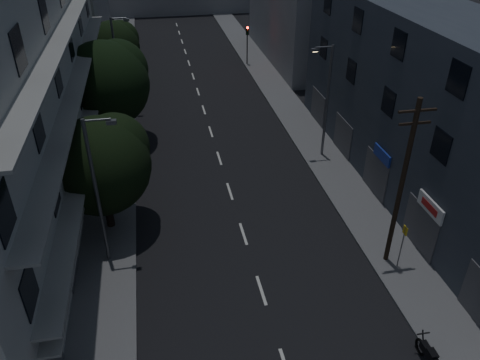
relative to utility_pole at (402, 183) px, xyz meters
name	(u,v)px	position (x,y,z in m)	size (l,w,h in m)	color
ground	(210,129)	(-6.91, 17.65, -4.87)	(160.00, 160.00, 0.00)	black
sidewalk_left	(116,136)	(-14.41, 17.65, -4.79)	(3.00, 90.00, 0.15)	#565659
sidewalk_right	(298,121)	(0.59, 17.65, -4.79)	(3.00, 90.00, 0.15)	#565659
lane_markings	(201,100)	(-6.91, 23.90, -4.86)	(0.15, 60.50, 0.01)	beige
building_left	(16,88)	(-18.89, 10.65, 2.13)	(7.00, 36.00, 14.00)	#A0A09B
building_right	(429,108)	(5.08, 6.65, 0.63)	(6.19, 28.00, 11.00)	#2D333D
tree_near	(101,162)	(-14.25, 5.78, -0.55)	(5.40, 5.40, 6.66)	black
tree_mid	(106,81)	(-14.40, 16.60, 0.11)	(6.27, 6.27, 7.72)	black
tree_far	(114,45)	(-14.44, 29.42, -0.86)	(4.98, 4.98, 6.16)	black
traffic_signal_far_right	(247,37)	(-0.60, 33.15, -1.77)	(0.28, 0.37, 4.10)	black
traffic_signal_far_left	(129,47)	(-13.19, 31.89, -1.77)	(0.28, 0.37, 4.10)	black
street_lamp_left_near	(98,187)	(-14.18, 2.79, -0.27)	(1.51, 0.25, 8.00)	#515458
street_lamp_right	(326,97)	(0.43, 11.60, -0.27)	(1.51, 0.25, 8.00)	#5A5B62
street_lamp_left_far	(118,62)	(-13.78, 22.27, -0.27)	(1.51, 0.25, 8.00)	slate
utility_pole	(402,183)	(0.00, 0.00, 0.00)	(1.80, 0.24, 9.00)	black
bus_stop_sign	(403,239)	(0.33, -0.63, -2.98)	(0.06, 0.35, 2.52)	#595B60
motorcycle	(429,356)	(-1.19, -6.22, -4.37)	(0.57, 1.97, 1.26)	black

